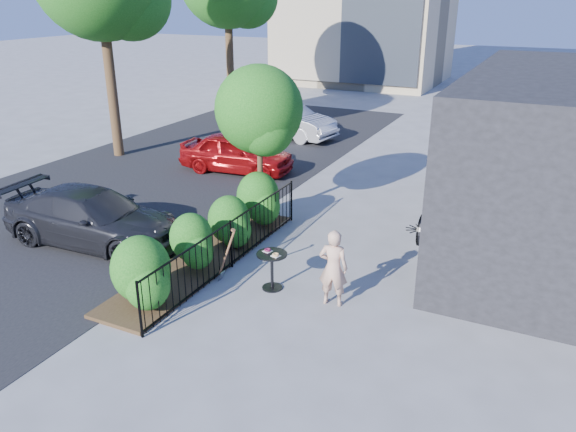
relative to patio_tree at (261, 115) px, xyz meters
The scene contains 12 objects.
ground 4.50m from the patio_tree, 50.96° to the right, with size 120.00×120.00×0.00m, color gray.
fence 3.61m from the patio_tree, 75.06° to the right, with size 0.05×6.05×1.10m.
planting_bed 3.88m from the patio_tree, 89.26° to the right, with size 1.30×6.00×0.08m, color #382616.
shrubs 3.37m from the patio_tree, 87.08° to the right, with size 1.10×5.60×1.24m.
patio_tree is the anchor object (origin of this frame).
street 5.51m from the patio_tree, behind, with size 9.00×30.00×0.01m, color black.
cafe_table 4.38m from the patio_tree, 58.62° to the right, with size 0.62×0.62×0.83m.
woman 5.03m from the patio_tree, 44.70° to the right, with size 0.56×0.37×1.53m, color tan.
shovel 4.16m from the patio_tree, 73.77° to the right, with size 0.44×0.16×1.25m.
car_red 4.85m from the patio_tree, 129.52° to the left, with size 1.53×3.79×1.29m, color #9B0C0F.
car_silver 9.34m from the patio_tree, 112.47° to the left, with size 1.52×4.37×1.44m, color #ABABB0.
car_darkgrey 4.71m from the patio_tree, 133.01° to the right, with size 1.82×4.48×1.30m, color black.
Camera 1 is at (4.40, -9.35, 5.58)m, focal length 35.00 mm.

